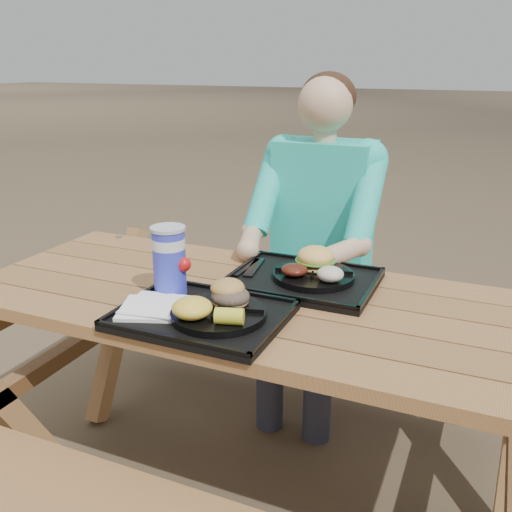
% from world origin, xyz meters
% --- Properties ---
extents(ground, '(60.00, 60.00, 0.00)m').
position_xyz_m(ground, '(0.00, 0.00, 0.00)').
color(ground, '#999999').
rests_on(ground, ground).
extents(picnic_table, '(1.80, 1.49, 0.75)m').
position_xyz_m(picnic_table, '(0.00, 0.00, 0.38)').
color(picnic_table, '#999999').
rests_on(picnic_table, ground).
extents(tray_near, '(0.45, 0.35, 0.02)m').
position_xyz_m(tray_near, '(-0.07, -0.21, 0.76)').
color(tray_near, black).
rests_on(tray_near, picnic_table).
extents(tray_far, '(0.45, 0.35, 0.02)m').
position_xyz_m(tray_far, '(0.10, 0.15, 0.76)').
color(tray_far, black).
rests_on(tray_far, picnic_table).
extents(plate_near, '(0.26, 0.26, 0.02)m').
position_xyz_m(plate_near, '(-0.02, -0.21, 0.78)').
color(plate_near, black).
rests_on(plate_near, tray_near).
extents(plate_far, '(0.26, 0.26, 0.02)m').
position_xyz_m(plate_far, '(0.13, 0.16, 0.78)').
color(plate_far, black).
rests_on(plate_far, tray_far).
extents(napkin_stack, '(0.21, 0.21, 0.02)m').
position_xyz_m(napkin_stack, '(-0.21, -0.25, 0.78)').
color(napkin_stack, white).
rests_on(napkin_stack, tray_near).
extents(soda_cup, '(0.10, 0.10, 0.20)m').
position_xyz_m(soda_cup, '(-0.23, -0.12, 0.87)').
color(soda_cup, '#1923BC').
rests_on(soda_cup, tray_near).
extents(condiment_bbq, '(0.05, 0.05, 0.03)m').
position_xyz_m(condiment_bbq, '(-0.07, -0.10, 0.78)').
color(condiment_bbq, black).
rests_on(condiment_bbq, tray_near).
extents(condiment_mustard, '(0.05, 0.05, 0.03)m').
position_xyz_m(condiment_mustard, '(-0.02, -0.09, 0.79)').
color(condiment_mustard, gold).
rests_on(condiment_mustard, tray_near).
extents(sandwich, '(0.10, 0.10, 0.10)m').
position_xyz_m(sandwich, '(-0.01, -0.16, 0.84)').
color(sandwich, '#BC8742').
rests_on(sandwich, plate_near).
extents(mac_cheese, '(0.11, 0.11, 0.05)m').
position_xyz_m(mac_cheese, '(-0.06, -0.28, 0.82)').
color(mac_cheese, yellow).
rests_on(mac_cheese, plate_near).
extents(corn_cob, '(0.09, 0.09, 0.04)m').
position_xyz_m(corn_cob, '(0.05, -0.28, 0.81)').
color(corn_cob, yellow).
rests_on(corn_cob, plate_near).
extents(cutlery_far, '(0.06, 0.18, 0.01)m').
position_xyz_m(cutlery_far, '(-0.08, 0.17, 0.77)').
color(cutlery_far, black).
rests_on(cutlery_far, tray_far).
extents(burger, '(0.12, 0.12, 0.11)m').
position_xyz_m(burger, '(0.12, 0.21, 0.84)').
color(burger, '#F6BD56').
rests_on(burger, plate_far).
extents(baked_beans, '(0.08, 0.08, 0.04)m').
position_xyz_m(baked_beans, '(0.08, 0.12, 0.81)').
color(baked_beans, '#4E1A0F').
rests_on(baked_beans, plate_far).
extents(potato_salad, '(0.08, 0.08, 0.05)m').
position_xyz_m(potato_salad, '(0.20, 0.11, 0.81)').
color(potato_salad, beige).
rests_on(potato_salad, plate_far).
extents(diner, '(0.48, 0.84, 1.28)m').
position_xyz_m(diner, '(-0.01, 0.70, 0.64)').
color(diner, teal).
rests_on(diner, ground).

